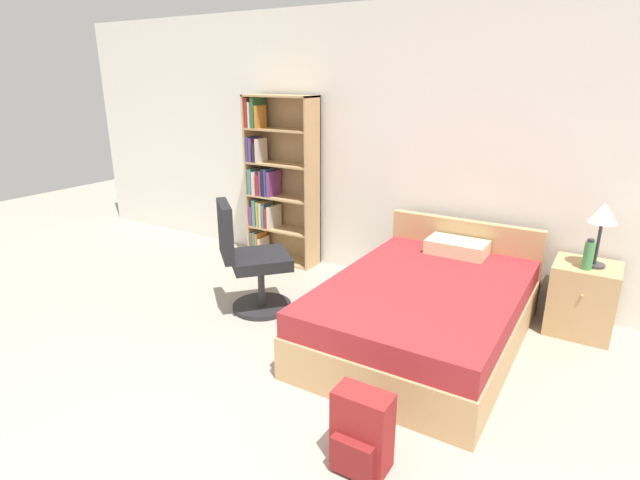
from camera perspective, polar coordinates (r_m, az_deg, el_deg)
The scene contains 8 objects.
wall_back at distance 4.78m, azimuth 11.56°, elevation 10.00°, with size 9.00×0.06×2.60m.
bookshelf at distance 5.40m, azimuth -5.20°, elevation 6.70°, with size 0.79×0.29×1.77m.
bed at distance 3.95m, azimuth 12.11°, elevation -7.66°, with size 1.34×2.00×0.74m.
office_chair at distance 4.29m, azimuth -8.02°, elevation -2.43°, with size 0.72×0.72×0.98m.
nightstand at distance 4.47m, azimuth 27.79°, elevation -5.92°, with size 0.47×0.47×0.57m.
table_lamp at distance 4.25m, azimuth 29.61°, elevation 2.33°, with size 0.21×0.21×0.50m.
water_bottle at distance 4.23m, azimuth 28.34°, elevation -1.52°, with size 0.07×0.07×0.24m.
backpack_red at distance 2.76m, azimuth 4.72°, elevation -21.06°, with size 0.30×0.22×0.44m.
Camera 1 is at (1.62, -1.22, 1.95)m, focal length 28.00 mm.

